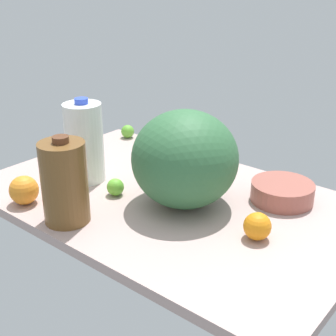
# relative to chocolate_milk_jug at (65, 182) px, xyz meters

# --- Properties ---
(countertop) EXTENTS (1.20, 0.76, 0.03)m
(countertop) POSITION_rel_chocolate_milk_jug_xyz_m (0.13, 0.29, -0.13)
(countertop) COLOR #B69B96
(countertop) RESTS_ON ground
(chocolate_milk_jug) EXTENTS (0.13, 0.13, 0.25)m
(chocolate_milk_jug) POSITION_rel_chocolate_milk_jug_xyz_m (0.00, 0.00, 0.00)
(chocolate_milk_jug) COLOR brown
(chocolate_milk_jug) RESTS_ON countertop
(milk_jug) EXTENTS (0.13, 0.13, 0.28)m
(milk_jug) POSITION_rel_chocolate_milk_jug_xyz_m (-0.17, 0.22, 0.01)
(milk_jug) COLOR white
(milk_jug) RESTS_ON countertop
(tumbler_cup) EXTENTS (0.08, 0.08, 0.16)m
(tumbler_cup) POSITION_rel_chocolate_milk_jug_xyz_m (0.00, 0.55, -0.04)
(tumbler_cup) COLOR beige
(tumbler_cup) RESTS_ON countertop
(watermelon) EXTENTS (0.32, 0.32, 0.29)m
(watermelon) POSITION_rel_chocolate_milk_jug_xyz_m (0.19, 0.29, 0.03)
(watermelon) COLOR #346A3F
(watermelon) RESTS_ON countertop
(mixing_bowl) EXTENTS (0.19, 0.19, 0.06)m
(mixing_bowl) POSITION_rel_chocolate_milk_jug_xyz_m (0.42, 0.50, -0.09)
(mixing_bowl) COLOR #A3584B
(mixing_bowl) RESTS_ON countertop
(orange_beside_bowl) EXTENTS (0.09, 0.09, 0.09)m
(orange_beside_bowl) POSITION_rel_chocolate_milk_jug_xyz_m (-0.36, 0.26, -0.08)
(orange_beside_bowl) COLOR orange
(orange_beside_bowl) RESTS_ON countertop
(lime_near_front) EXTENTS (0.05, 0.05, 0.05)m
(lime_near_front) POSITION_rel_chocolate_milk_jug_xyz_m (-0.01, 0.20, -0.09)
(lime_near_front) COLOR #66BA35
(lime_near_front) RESTS_ON countertop
(lime_by_jug) EXTENTS (0.05, 0.05, 0.05)m
(lime_by_jug) POSITION_rel_chocolate_milk_jug_xyz_m (-0.36, 0.62, -0.09)
(lime_by_jug) COLOR #5DAB32
(lime_by_jug) RESTS_ON countertop
(orange_far_back) EXTENTS (0.09, 0.09, 0.09)m
(orange_far_back) POSITION_rel_chocolate_milk_jug_xyz_m (-0.18, -0.02, -0.07)
(orange_far_back) COLOR orange
(orange_far_back) RESTS_ON countertop
(orange_loose) EXTENTS (0.07, 0.07, 0.07)m
(orange_loose) POSITION_rel_chocolate_milk_jug_xyz_m (0.47, 0.26, -0.08)
(orange_loose) COLOR orange
(orange_loose) RESTS_ON countertop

